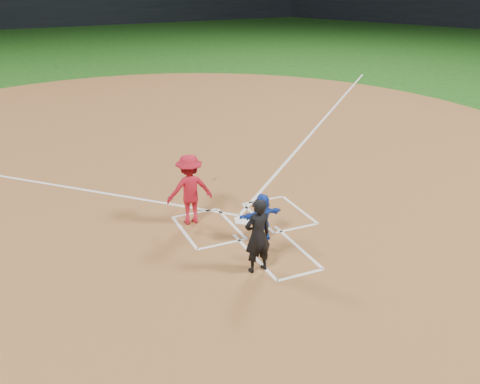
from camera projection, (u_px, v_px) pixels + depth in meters
name	position (u px, v px, depth m)	size (l,w,h in m)	color
ground	(244.00, 221.00, 13.42)	(120.00, 120.00, 0.00)	#174912
home_plate_dirt	(172.00, 150.00, 18.45)	(28.00, 28.00, 0.01)	brown
stadium_wall_far	(43.00, 10.00, 53.00)	(80.00, 1.20, 3.20)	black
home_plate	(244.00, 220.00, 13.41)	(0.60, 0.60, 0.02)	white
catcher	(262.00, 217.00, 12.28)	(1.07, 0.34, 1.15)	#163BB6
umpire	(258.00, 236.00, 10.92)	(0.60, 0.39, 1.64)	black
chalk_markings	(179.00, 156.00, 17.84)	(28.35, 17.32, 0.01)	white
batter_at_plate	(190.00, 189.00, 12.99)	(1.42, 0.91, 1.76)	#AD1324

